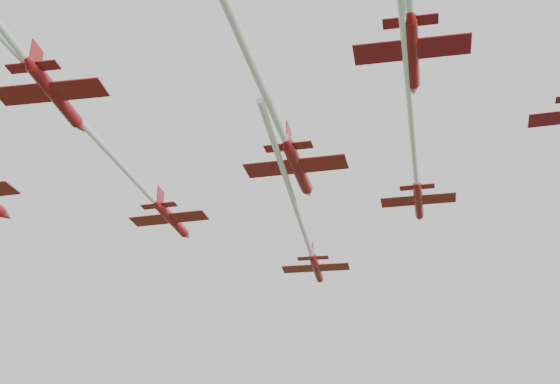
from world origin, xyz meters
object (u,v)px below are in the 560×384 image
Objects in this scene: jet_row2_right at (414,149)px; jet_row3_mid at (269,102)px; jet_row2_left at (132,177)px; jet_lead at (307,239)px.

jet_row3_mid is (-5.26, -16.75, -1.45)m from jet_row2_right.
jet_row2_left is 22.68m from jet_row3_mid.
jet_row2_right is at bearing 50.40° from jet_row3_mid.
jet_row2_right reaches higher than jet_lead.
jet_lead is 21.50m from jet_row2_right.
jet_row2_left reaches higher than jet_row3_mid.
jet_row2_left is 0.92× the size of jet_row3_mid.
jet_row2_right is 17.62m from jet_row3_mid.
jet_row2_right is at bearing 0.53° from jet_row2_left.
jet_row3_mid is (13.61, -26.92, 0.27)m from jet_lead.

